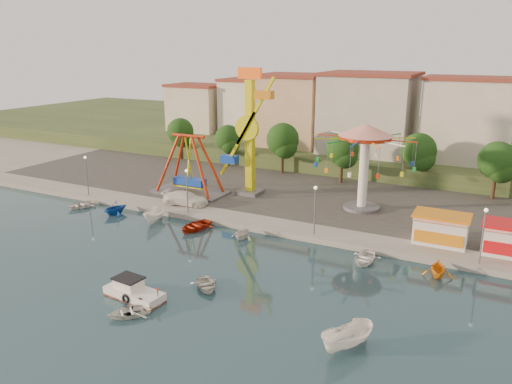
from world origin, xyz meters
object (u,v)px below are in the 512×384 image
Objects in this scene: pirate_ship_ride at (189,166)px; wave_swinger at (365,148)px; kamikaze_tower at (251,136)px; rowboat_a at (206,285)px; skiff at (347,338)px; van at (185,198)px; cabin_motorboat at (133,292)px.

pirate_ship_ride is 23.10m from wave_swinger.
kamikaze_tower is 5.08× the size of rowboat_a.
van reaches higher than skiff.
cabin_motorboat is 17.56m from skiff.
rowboat_a is at bearing -165.15° from skiff.
cabin_motorboat is (12.00, -25.55, -3.91)m from pirate_ship_ride.
pirate_ship_ride is at bearing 18.51° from van.
kamikaze_tower is at bearing -43.92° from van.
cabin_motorboat is 1.65× the size of rowboat_a.
rowboat_a is at bearing -70.53° from kamikaze_tower.
pirate_ship_ride reaches higher than rowboat_a.
wave_swinger is 2.60× the size of skiff.
pirate_ship_ride is 1.87× the size of cabin_motorboat.
van is at bearing 171.73° from skiff.
skiff is at bearing -51.72° from kamikaze_tower.
skiff is 33.71m from van.
wave_swinger reaches higher than rowboat_a.
van reaches higher than cabin_motorboat.
wave_swinger is at bearing 2.67° from kamikaze_tower.
cabin_motorboat is at bearing -81.38° from kamikaze_tower.
cabin_motorboat is 0.94× the size of van.
pirate_ship_ride reaches higher than van.
skiff is at bearing -136.30° from van.
pirate_ship_ride is 2.24× the size of skiff.
rowboat_a is (-6.12, -25.28, -7.86)m from wave_swinger.
pirate_ship_ride reaches higher than skiff.
skiff is (17.53, 0.95, 0.37)m from cabin_motorboat.
wave_swinger is 30.19m from skiff.
kamikaze_tower is at bearing 22.29° from pirate_ship_ride.
kamikaze_tower is 30.11m from cabin_motorboat.
kamikaze_tower is 36.15m from skiff.
cabin_motorboat is at bearing 177.91° from rowboat_a.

